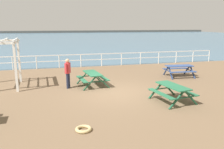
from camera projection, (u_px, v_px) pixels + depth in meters
ground_plane at (115, 94)px, 11.95m from camera, size 30.00×24.00×0.20m
sea_band at (65, 38)px, 61.85m from camera, size 142.00×90.00×0.01m
distant_shoreline at (60, 33)px, 102.55m from camera, size 142.00×6.00×1.80m
seaward_railing at (91, 58)px, 19.10m from camera, size 23.07×0.07×1.08m
picnic_table_near_left at (179, 68)px, 15.37m from camera, size 1.92×1.67×0.80m
picnic_table_near_right at (92, 76)px, 13.06m from camera, size 1.74×1.97×0.80m
picnic_table_far_left at (173, 89)px, 10.35m from camera, size 1.77×2.01×0.80m
visitor at (68, 71)px, 12.50m from camera, size 0.34×0.49×1.66m
rope_coil at (83, 129)px, 7.58m from camera, size 0.55×0.55×0.11m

